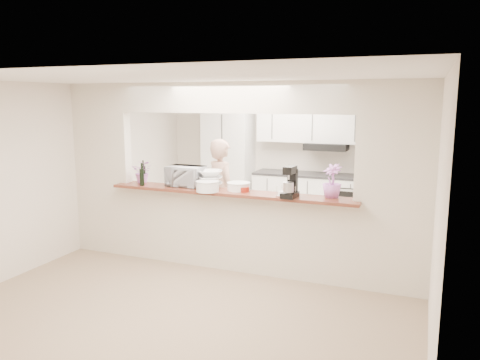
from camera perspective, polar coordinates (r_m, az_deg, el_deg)
The scene contains 19 objects.
floor at distance 6.48m, azimuth -1.10°, elevation -10.76°, with size 6.00×6.00×0.00m, color gray.
tile_overlay at distance 7.85m, azimuth 3.37°, elevation -7.01°, with size 5.00×2.90×0.01m, color silver.
partition at distance 6.12m, azimuth -1.14°, elevation 2.35°, with size 5.00×0.15×2.50m.
bar_counter at distance 6.30m, azimuth -1.13°, elevation -5.86°, with size 3.40×0.38×1.09m.
kitchen_cabinets at distance 8.79m, azimuth 4.72°, elevation 1.27°, with size 3.15×0.62×2.25m.
refrigerator at distance 8.36m, azimuth 19.36°, elevation -0.57°, with size 0.75×0.70×1.70m, color #B8B8BD.
flower_left at distance 6.86m, azimuth -11.76°, elevation 1.01°, with size 0.29×0.25×0.32m, color #E67ACD.
wine_bottle_a at distance 6.88m, azimuth -11.69°, elevation 0.75°, with size 0.06×0.06×0.32m.
wine_bottle_b at distance 6.63m, azimuth -11.88°, elevation 0.39°, with size 0.06×0.06×0.32m.
toaster_oven at distance 6.50m, azimuth -6.64°, elevation 0.47°, with size 0.50×0.34×0.28m, color #B9B9BE.
serving_bowls at distance 6.33m, azimuth -3.61°, elevation 0.08°, with size 0.32×0.32×0.24m, color silver.
plate_stack_a at distance 6.10m, azimuth -3.99°, elevation -0.77°, with size 0.30×0.30×0.14m.
plate_stack_b at distance 6.16m, azimuth -0.17°, elevation -0.79°, with size 0.31×0.31×0.11m.
red_bowl at distance 6.07m, azimuth 0.50°, elevation -1.14°, with size 0.14×0.14×0.06m, color maroon.
tan_bowl at distance 6.23m, azimuth -0.42°, elevation -0.88°, with size 0.13×0.13×0.06m, color tan.
utensil_caddy at distance 5.76m, azimuth 5.62°, elevation -1.27°, with size 0.24×0.19×0.20m.
stand_mixer at distance 5.74m, azimuth 6.16°, elevation -0.40°, with size 0.18×0.28×0.39m.
flower_right at distance 5.81m, azimuth 11.16°, elevation -0.10°, with size 0.23×0.23×0.41m, color #B764BA.
person at distance 7.14m, azimuth -2.25°, elevation -1.78°, with size 0.61×0.40×1.68m, color tan.
Camera 1 is at (2.38, -5.58, 2.28)m, focal length 35.00 mm.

